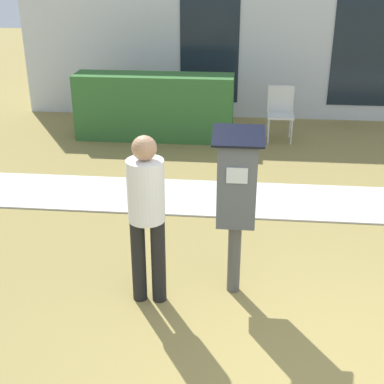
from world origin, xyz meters
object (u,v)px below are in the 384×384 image
object	(u,v)px
parking_meter	(237,192)
outdoor_chair_left	(193,107)
person_standing	(147,208)
outdoor_chair_middle	(280,109)

from	to	relation	value
parking_meter	outdoor_chair_left	xyz separation A→B (m)	(-0.84, 4.64, -0.49)
person_standing	outdoor_chair_middle	world-z (taller)	person_standing
parking_meter	outdoor_chair_middle	bearing A→B (deg)	82.03
person_standing	outdoor_chair_middle	size ratio (longest dim) A/B	1.76
parking_meter	outdoor_chair_left	bearing A→B (deg)	100.29
person_standing	outdoor_chair_left	distance (m)	4.88
parking_meter	outdoor_chair_middle	world-z (taller)	parking_meter
outdoor_chair_left	outdoor_chair_middle	bearing A→B (deg)	-21.70
outdoor_chair_left	outdoor_chair_middle	xyz separation A→B (m)	(1.49, -0.00, 0.00)
parking_meter	outdoor_chair_middle	xyz separation A→B (m)	(0.65, 4.64, -0.49)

